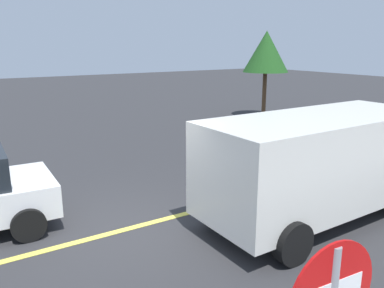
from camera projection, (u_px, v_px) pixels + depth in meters
name	position (u px, v px, depth m)	size (l,w,h in m)	color
ground_plane	(123.00, 230.00, 7.78)	(80.00, 80.00, 0.00)	#2D2D30
lane_marking_centre	(241.00, 199.00, 9.33)	(28.00, 0.16, 0.01)	#E0D14C
white_van	(320.00, 160.00, 8.05)	(5.22, 2.31, 2.20)	silver
tree_left_verge	(266.00, 52.00, 19.08)	(2.22, 2.22, 4.22)	#513823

